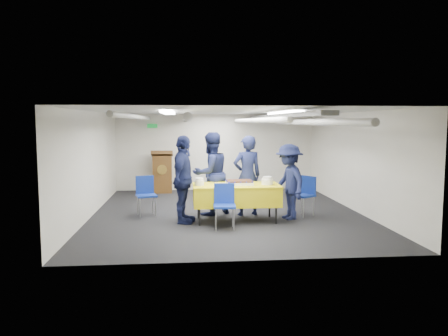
{
  "coord_description": "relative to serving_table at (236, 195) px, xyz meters",
  "views": [
    {
      "loc": [
        -0.96,
        -9.77,
        2.06
      ],
      "look_at": [
        -0.08,
        -0.2,
        1.05
      ],
      "focal_mm": 35.0,
      "sensor_mm": 36.0,
      "label": 1
    }
  ],
  "objects": [
    {
      "name": "podium",
      "position": [
        -1.71,
        3.91,
        0.05
      ],
      "size": [
        0.62,
        0.53,
        1.25
      ],
      "color": "brown",
      "rests_on": "ground"
    },
    {
      "name": "serving_table",
      "position": [
        0.0,
        0.0,
        0.0
      ],
      "size": [
        1.8,
        0.92,
        0.77
      ],
      "color": "black",
      "rests_on": "ground"
    },
    {
      "name": "chair_right",
      "position": [
        1.6,
        0.45,
        -0.03
      ],
      "size": [
        0.58,
        0.58,
        0.87
      ],
      "color": "gray",
      "rests_on": "ground"
    },
    {
      "name": "sailor_d",
      "position": [
        1.14,
        0.09,
        0.24
      ],
      "size": [
        0.84,
        1.15,
        1.6
      ],
      "primitive_type": "imported",
      "rotation": [
        0.0,
        0.0,
        -1.32
      ],
      "color": "black",
      "rests_on": "ground"
    },
    {
      "name": "sailor_b",
      "position": [
        -0.49,
        0.72,
        0.36
      ],
      "size": [
        1.13,
        1.06,
        1.84
      ],
      "primitive_type": "imported",
      "rotation": [
        0.0,
        0.0,
        3.69
      ],
      "color": "black",
      "rests_on": "ground"
    },
    {
      "name": "plate_stack_left",
      "position": [
        -0.77,
        -0.05,
        0.28
      ],
      "size": [
        0.19,
        0.19,
        0.16
      ],
      "color": "white",
      "rests_on": "serving_table"
    },
    {
      "name": "sailor_a",
      "position": [
        0.31,
        0.57,
        0.33
      ],
      "size": [
        0.72,
        0.54,
        1.77
      ],
      "primitive_type": "imported",
      "rotation": [
        0.0,
        0.0,
        3.34
      ],
      "color": "black",
      "rests_on": "ground"
    },
    {
      "name": "chair_left",
      "position": [
        -1.93,
        0.79,
        -0.03
      ],
      "size": [
        0.51,
        0.51,
        0.87
      ],
      "color": "gray",
      "rests_on": "ground"
    },
    {
      "name": "room_shell",
      "position": [
        -0.02,
        1.27,
        1.25
      ],
      "size": [
        6.0,
        7.0,
        2.3
      ],
      "color": "silver",
      "rests_on": "ground"
    },
    {
      "name": "plate_stack_right",
      "position": [
        0.65,
        -0.05,
        0.29
      ],
      "size": [
        0.24,
        0.24,
        0.17
      ],
      "color": "white",
      "rests_on": "serving_table"
    },
    {
      "name": "ground",
      "position": [
        -0.11,
        0.86,
        -0.56
      ],
      "size": [
        7.0,
        7.0,
        0.0
      ],
      "primitive_type": "plane",
      "color": "black",
      "rests_on": "ground"
    },
    {
      "name": "sailor_c",
      "position": [
        -1.1,
        -0.06,
        0.34
      ],
      "size": [
        0.67,
        1.13,
        1.8
      ],
      "primitive_type": "imported",
      "rotation": [
        0.0,
        0.0,
        1.34
      ],
      "color": "black",
      "rests_on": "ground"
    },
    {
      "name": "sheet_cake",
      "position": [
        0.06,
        -0.03,
        0.26
      ],
      "size": [
        0.56,
        0.43,
        0.1
      ],
      "color": "white",
      "rests_on": "serving_table"
    },
    {
      "name": "chair_near",
      "position": [
        -0.3,
        -0.57,
        -0.03
      ],
      "size": [
        0.44,
        0.44,
        0.87
      ],
      "color": "gray",
      "rests_on": "ground"
    }
  ]
}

